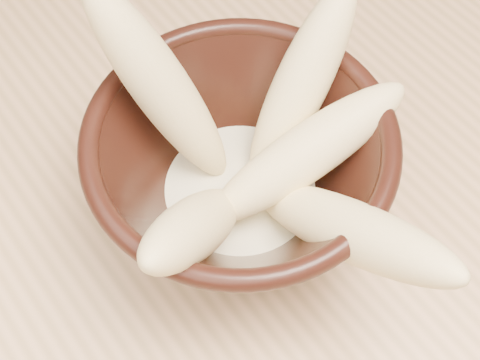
{
  "coord_description": "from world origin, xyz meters",
  "views": [
    {
      "loc": [
        -0.02,
        -0.12,
        1.18
      ],
      "look_at": [
        0.11,
        0.06,
        0.8
      ],
      "focal_mm": 50.0,
      "sensor_mm": 36.0,
      "label": 1
    }
  ],
  "objects": [
    {
      "name": "bowl",
      "position": [
        0.11,
        0.06,
        0.81
      ],
      "size": [
        0.2,
        0.2,
        0.11
      ],
      "rotation": [
        0.0,
        0.0,
        0.04
      ],
      "color": "black",
      "rests_on": "table"
    },
    {
      "name": "banana_front",
      "position": [
        0.13,
        -0.02,
        0.84
      ],
      "size": [
        0.05,
        0.16,
        0.12
      ],
      "primitive_type": "ellipsoid",
      "rotation": [
        0.98,
        0.0,
        0.1
      ],
      "color": "#E7D088",
      "rests_on": "bowl"
    },
    {
      "name": "banana_upright",
      "position": [
        0.09,
        0.12,
        0.86
      ],
      "size": [
        0.08,
        0.12,
        0.16
      ],
      "primitive_type": "ellipsoid",
      "rotation": [
        0.53,
        0.0,
        3.58
      ],
      "color": "#E7D088",
      "rests_on": "bowl"
    },
    {
      "name": "milk_puddle",
      "position": [
        0.11,
        0.06,
        0.79
      ],
      "size": [
        0.11,
        0.11,
        0.02
      ],
      "primitive_type": "cylinder",
      "color": "beige",
      "rests_on": "bowl"
    },
    {
      "name": "banana_across",
      "position": [
        0.15,
        0.04,
        0.83
      ],
      "size": [
        0.15,
        0.05,
        0.08
      ],
      "primitive_type": "ellipsoid",
      "rotation": [
        1.24,
        0.0,
        1.44
      ],
      "color": "#E7D088",
      "rests_on": "bowl"
    },
    {
      "name": "banana_left",
      "position": [
        0.06,
        0.04,
        0.84
      ],
      "size": [
        0.12,
        0.09,
        0.12
      ],
      "primitive_type": "ellipsoid",
      "rotation": [
        0.8,
        0.0,
        -1.06
      ],
      "color": "#E7D088",
      "rests_on": "bowl"
    },
    {
      "name": "banana_right",
      "position": [
        0.18,
        0.08,
        0.84
      ],
      "size": [
        0.13,
        0.07,
        0.13
      ],
      "primitive_type": "ellipsoid",
      "rotation": [
        0.76,
        0.0,
        1.88
      ],
      "color": "#E7D088",
      "rests_on": "bowl"
    }
  ]
}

